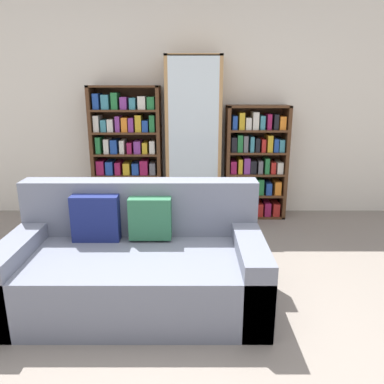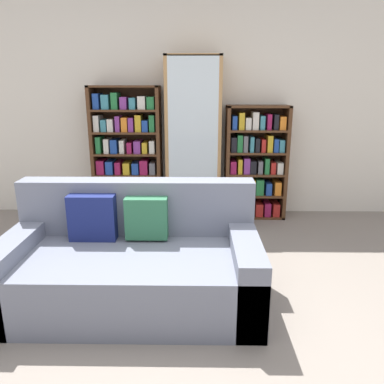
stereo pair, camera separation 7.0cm
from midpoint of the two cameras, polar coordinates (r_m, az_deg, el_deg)
ground_plane at (r=2.56m, az=-3.09°, el=-22.33°), size 16.00×16.00×0.00m
wall_back at (r=4.68m, az=-1.09°, el=13.11°), size 7.13×0.06×2.70m
couch at (r=2.89m, az=-8.38°, el=-10.76°), size 1.86×0.95×0.86m
bookshelf_left at (r=4.62m, az=-9.38°, el=5.60°), size 0.82×0.32×1.58m
display_cabinet at (r=4.50m, az=0.65°, el=7.94°), size 0.65×0.36×1.91m
bookshelf_right at (r=4.62m, az=10.03°, el=4.23°), size 0.74×0.32×1.36m
wine_bottle at (r=4.39m, az=8.67°, el=-3.38°), size 0.09×0.09×0.35m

